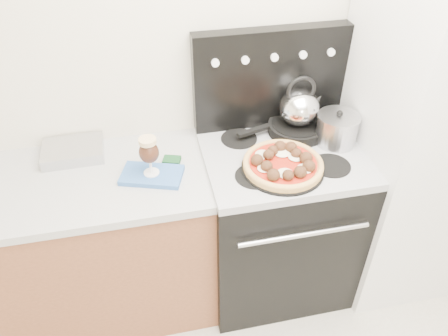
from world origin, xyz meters
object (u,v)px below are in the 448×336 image
object	(u,v)px
beer_glass	(149,156)
skillet	(297,128)
oven_mitt	(152,175)
tea_kettle	(299,105)
base_cabinet	(67,254)
pizza	(283,163)
stock_pot	(337,130)
stove_body	(276,223)
pizza_pan	(283,168)
fridge	(420,132)

from	to	relation	value
beer_glass	skillet	xyz separation A→B (m)	(0.75, 0.18, -0.07)
oven_mitt	tea_kettle	bearing A→B (deg)	13.66
base_cabinet	pizza	distance (m)	1.19
oven_mitt	stock_pot	bearing A→B (deg)	3.71
stove_body	tea_kettle	xyz separation A→B (m)	(0.12, 0.15, 0.64)
base_cabinet	skillet	world-z (taller)	skillet
tea_kettle	base_cabinet	bearing A→B (deg)	179.40
stove_body	pizza_pan	world-z (taller)	pizza_pan
stock_pot	pizza_pan	bearing A→B (deg)	-154.48
oven_mitt	pizza	size ratio (longest dim) A/B	0.75
base_cabinet	stock_pot	distance (m)	1.49
pizza	skillet	bearing A→B (deg)	59.39
pizza_pan	pizza	xyz separation A→B (m)	(0.00, 0.00, 0.03)
skillet	oven_mitt	bearing A→B (deg)	-166.34
stove_body	oven_mitt	xyz separation A→B (m)	(-0.63, -0.03, 0.47)
stove_body	skillet	bearing A→B (deg)	51.47
skillet	fridge	bearing A→B (deg)	-16.57
beer_glass	base_cabinet	bearing A→B (deg)	173.09
pizza_pan	skillet	xyz separation A→B (m)	(0.16, 0.27, 0.02)
pizza	stock_pot	bearing A→B (deg)	25.52
stove_body	base_cabinet	bearing A→B (deg)	178.70
oven_mitt	beer_glass	size ratio (longest dim) A/B	1.42
pizza	tea_kettle	distance (m)	0.34
base_cabinet	pizza_pan	size ratio (longest dim) A/B	3.85
pizza	beer_glass	bearing A→B (deg)	170.91
pizza_pan	tea_kettle	xyz separation A→B (m)	(0.16, 0.27, 0.15)
oven_mitt	tea_kettle	size ratio (longest dim) A/B	1.25
fridge	beer_glass	xyz separation A→B (m)	(-1.33, -0.01, 0.07)
pizza	fridge	bearing A→B (deg)	7.74
tea_kettle	beer_glass	bearing A→B (deg)	-172.69
base_cabinet	fridge	world-z (taller)	fridge
oven_mitt	pizza_pan	world-z (taller)	pizza_pan
oven_mitt	skillet	size ratio (longest dim) A/B	0.94
base_cabinet	tea_kettle	distance (m)	1.39
fridge	beer_glass	world-z (taller)	fridge
pizza_pan	oven_mitt	bearing A→B (deg)	170.91
skillet	stove_body	bearing A→B (deg)	-128.53
stove_body	oven_mitt	bearing A→B (deg)	-176.99
stock_pot	tea_kettle	bearing A→B (deg)	141.68
base_cabinet	tea_kettle	world-z (taller)	tea_kettle
fridge	base_cabinet	bearing A→B (deg)	178.41
skillet	stock_pot	world-z (taller)	stock_pot
base_cabinet	stock_pot	xyz separation A→B (m)	(1.38, 0.00, 0.56)
base_cabinet	stove_body	bearing A→B (deg)	-1.30
base_cabinet	beer_glass	size ratio (longest dim) A/B	7.62
pizza_pan	skillet	bearing A→B (deg)	59.39
base_cabinet	pizza_pan	bearing A→B (deg)	-8.11
fridge	pizza_pan	size ratio (longest dim) A/B	5.05
tea_kettle	stock_pot	size ratio (longest dim) A/B	1.11
oven_mitt	skillet	world-z (taller)	skillet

